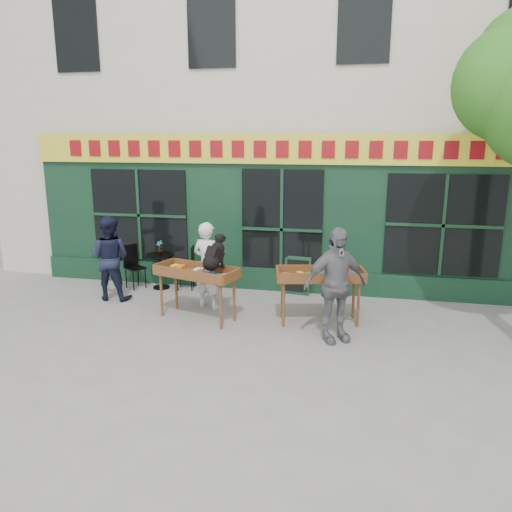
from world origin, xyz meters
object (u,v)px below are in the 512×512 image
object	(u,v)px
book_cart_center	(197,275)
man_left	(110,258)
dog	(214,251)
woman	(207,265)
book_cart_right	(320,278)
man_right	(335,285)
bistro_table	(160,264)

from	to	relation	value
book_cart_center	man_left	size ratio (longest dim) A/B	0.94
dog	woman	distance (m)	0.90
woman	book_cart_right	distance (m)	2.22
book_cart_center	woman	world-z (taller)	woman
book_cart_center	dog	bearing A→B (deg)	8.99
man_right	bistro_table	size ratio (longest dim) A/B	2.47
man_left	bistro_table	bearing A→B (deg)	-129.69
man_right	bistro_table	distance (m)	4.43
dog	man_right	xyz separation A→B (m)	(2.14, -0.43, -0.35)
book_cart_center	book_cart_right	size ratio (longest dim) A/B	1.01
woman	man_left	xyz separation A→B (m)	(-2.09, 0.08, 0.02)
woman	bistro_table	bearing A→B (deg)	-18.21
book_cart_center	man_left	bearing A→B (deg)	177.77
man_right	man_left	world-z (taller)	man_right
woman	book_cart_right	xyz separation A→B (m)	(2.19, -0.38, -0.02)
dog	book_cart_right	distance (m)	1.92
man_right	woman	bearing A→B (deg)	123.60
dog	man_left	xyz separation A→B (m)	(-2.44, 0.78, -0.43)
dog	book_cart_right	bearing A→B (deg)	26.85
man_right	bistro_table	world-z (taller)	man_right
book_cart_right	man_right	xyz separation A→B (m)	(0.30, -0.75, 0.12)
book_cart_right	man_right	size ratio (longest dim) A/B	0.85
book_cart_center	woman	xyz separation A→B (m)	(0.00, 0.65, 0.02)
dog	man_left	bearing A→B (deg)	179.31
man_right	book_cart_right	bearing A→B (deg)	79.93
woman	bistro_table	distance (m)	1.72
book_cart_right	man_left	xyz separation A→B (m)	(-4.27, 0.47, 0.04)
man_left	woman	bearing A→B (deg)	175.93
dog	book_cart_center	bearing A→B (deg)	-171.01
woman	man_right	distance (m)	2.74
man_right	dog	bearing A→B (deg)	136.62
bistro_table	book_cart_right	bearing A→B (deg)	-20.94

